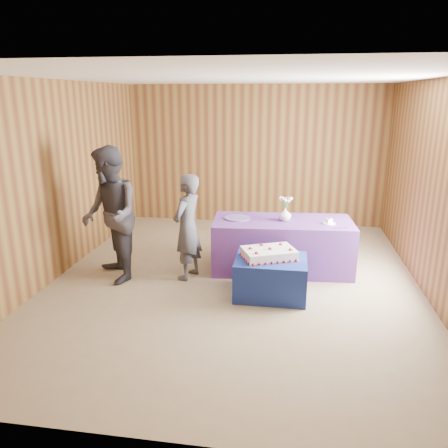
% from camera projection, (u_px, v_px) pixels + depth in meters
% --- Properties ---
extents(ground, '(6.00, 6.00, 0.00)m').
position_uv_depth(ground, '(234.00, 281.00, 6.08)').
color(ground, gray).
rests_on(ground, ground).
extents(room_shell, '(5.04, 6.04, 2.72)m').
position_uv_depth(room_shell, '(235.00, 151.00, 5.57)').
color(room_shell, brown).
rests_on(room_shell, ground).
extents(cake_table, '(0.90, 0.70, 0.50)m').
position_uv_depth(cake_table, '(271.00, 277.00, 5.59)').
color(cake_table, '#1B3096').
rests_on(cake_table, ground).
extents(serving_table, '(2.06, 1.04, 0.75)m').
position_uv_depth(serving_table, '(282.00, 245.00, 6.41)').
color(serving_table, '#623084').
rests_on(serving_table, ground).
extents(sheet_cake, '(0.80, 0.69, 0.16)m').
position_uv_depth(sheet_cake, '(269.00, 253.00, 5.54)').
color(sheet_cake, white).
rests_on(sheet_cake, cake_table).
extents(vase, '(0.23, 0.23, 0.19)m').
position_uv_depth(vase, '(285.00, 214.00, 6.28)').
color(vase, white).
rests_on(vase, serving_table).
extents(flower_spray, '(0.20, 0.20, 0.16)m').
position_uv_depth(flower_spray, '(286.00, 199.00, 6.21)').
color(flower_spray, '#2C6F33').
rests_on(flower_spray, vase).
extents(platter, '(0.41, 0.41, 0.02)m').
position_uv_depth(platter, '(237.00, 218.00, 6.40)').
color(platter, '#6551A3').
rests_on(platter, serving_table).
extents(plate, '(0.20, 0.20, 0.01)m').
position_uv_depth(plate, '(329.00, 223.00, 6.14)').
color(plate, white).
rests_on(plate, serving_table).
extents(cake_slice, '(0.10, 0.10, 0.09)m').
position_uv_depth(cake_slice, '(329.00, 221.00, 6.13)').
color(cake_slice, white).
rests_on(cake_slice, plate).
extents(knife, '(0.25, 0.11, 0.00)m').
position_uv_depth(knife, '(339.00, 228.00, 5.93)').
color(knife, '#B8B8BC').
rests_on(knife, serving_table).
extents(guest_left, '(0.50, 0.62, 1.48)m').
position_uv_depth(guest_left, '(187.00, 227.00, 6.01)').
color(guest_left, '#3D3D48').
rests_on(guest_left, ground).
extents(guest_right, '(1.10, 1.15, 1.86)m').
position_uv_depth(guest_right, '(110.00, 215.00, 5.90)').
color(guest_right, '#36343F').
rests_on(guest_right, ground).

